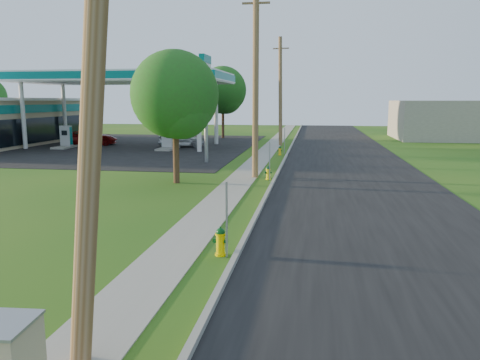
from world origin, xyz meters
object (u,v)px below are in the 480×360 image
object	(u,v)px
utility_pole_mid	(256,82)
hydrant_far	(280,151)
utility_pole_far	(280,91)
car_red	(89,138)
fuel_pump_nw	(66,139)
fuel_pump_sw	(88,136)
utility_pole_near	(94,43)
hydrant_mid	(268,173)
tree_lot	(224,92)
price_pylon	(205,78)
fuel_pump_se	(181,137)
tree_verge	(176,98)
hydrant_near	(220,241)
car_silver	(182,139)
fuel_pump_ne	(168,141)

from	to	relation	value
utility_pole_mid	hydrant_far	bearing A→B (deg)	86.91
utility_pole_mid	utility_pole_far	bearing A→B (deg)	90.00
car_red	fuel_pump_nw	bearing A→B (deg)	137.69
utility_pole_mid	fuel_pump_sw	xyz separation A→B (m)	(-17.90, 17.00, -4.23)
utility_pole_near	hydrant_mid	bearing A→B (deg)	87.55
hydrant_mid	car_red	distance (m)	24.00
tree_lot	utility_pole_mid	bearing A→B (deg)	-75.50
price_pylon	fuel_pump_se	bearing A→B (deg)	113.50
tree_lot	utility_pole_near	bearing A→B (deg)	-81.42
fuel_pump_nw	car_red	bearing A→B (deg)	71.94
utility_pole_far	hydrant_far	world-z (taller)	utility_pole_far
fuel_pump_nw	utility_pole_mid	bearing A→B (deg)	-35.99
tree_verge	hydrant_near	xyz separation A→B (m)	(4.19, -10.36, -3.75)
fuel_pump_nw	hydrant_near	size ratio (longest dim) A/B	4.09
fuel_pump_sw	car_red	distance (m)	1.69
fuel_pump_sw	car_silver	xyz separation A→B (m)	(9.55, -1.78, -0.04)
fuel_pump_ne	hydrant_near	world-z (taller)	fuel_pump_ne
fuel_pump_se	fuel_pump_sw	bearing A→B (deg)	180.00
fuel_pump_sw	hydrant_near	bearing A→B (deg)	-57.96
utility_pole_far	car_red	xyz separation A→B (m)	(-17.08, -2.47, -4.12)
utility_pole_near	tree_lot	xyz separation A→B (m)	(-6.52, 43.23, 0.10)
car_silver	fuel_pump_sw	bearing A→B (deg)	69.59
tree_verge	car_silver	distance (m)	18.48
price_pylon	tree_lot	distance (m)	19.91
utility_pole_near	fuel_pump_se	world-z (taller)	utility_pole_near
price_pylon	fuel_pump_nw	bearing A→B (deg)	151.82
car_silver	utility_pole_far	bearing A→B (deg)	-81.45
fuel_pump_sw	tree_verge	distance (m)	24.28
car_silver	car_red	bearing A→B (deg)	78.12
fuel_pump_nw	fuel_pump_sw	world-z (taller)	same
price_pylon	hydrant_mid	distance (m)	9.16
fuel_pump_se	car_red	world-z (taller)	fuel_pump_se
fuel_pump_ne	car_silver	world-z (taller)	fuel_pump_ne
tree_verge	utility_pole_mid	bearing A→B (deg)	32.84
car_silver	fuel_pump_ne	bearing A→B (deg)	156.26
utility_pole_far	tree_lot	xyz separation A→B (m)	(-6.52, 7.23, 0.10)
fuel_pump_nw	tree_verge	size ratio (longest dim) A/B	0.50
fuel_pump_sw	fuel_pump_se	distance (m)	9.00
utility_pole_mid	hydrant_mid	world-z (taller)	utility_pole_mid
utility_pole_mid	fuel_pump_ne	world-z (taller)	utility_pole_mid
utility_pole_near	tree_verge	distance (m)	16.12
hydrant_near	hydrant_mid	distance (m)	12.10
fuel_pump_ne	hydrant_near	distance (m)	27.36
fuel_pump_ne	tree_verge	distance (m)	16.55
tree_verge	tree_lot	xyz separation A→B (m)	(-2.99, 27.51, 0.77)
utility_pole_far	hydrant_mid	size ratio (longest dim) A/B	13.24
fuel_pump_ne	tree_verge	size ratio (longest dim) A/B	0.50
fuel_pump_sw	tree_verge	xyz separation A→B (m)	(14.36, -19.28, 3.41)
utility_pole_far	car_silver	bearing A→B (deg)	-161.59
fuel_pump_se	hydrant_near	size ratio (longest dim) A/B	4.09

